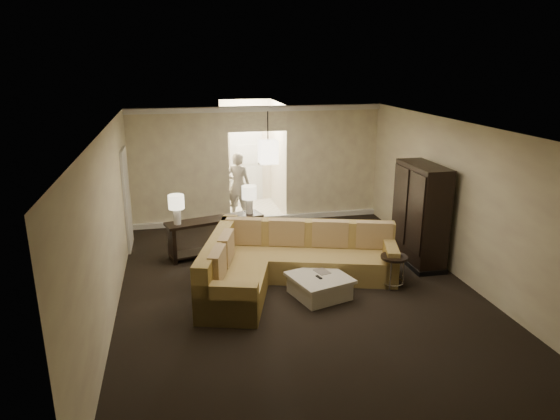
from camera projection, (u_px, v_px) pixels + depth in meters
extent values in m
plane|color=black|center=(298.00, 291.00, 8.62)|extent=(8.00, 8.00, 0.00)
cube|color=beige|center=(258.00, 165.00, 11.96)|extent=(6.00, 0.04, 2.80)
cube|color=beige|center=(408.00, 343.00, 4.47)|extent=(6.00, 0.04, 2.80)
cube|color=beige|center=(109.00, 226.00, 7.61)|extent=(0.04, 8.00, 2.80)
cube|color=beige|center=(463.00, 203.00, 8.82)|extent=(0.04, 8.00, 2.80)
cube|color=silver|center=(300.00, 128.00, 7.81)|extent=(6.00, 8.00, 0.02)
cube|color=silver|center=(258.00, 109.00, 11.52)|extent=(6.00, 0.10, 0.12)
cube|color=silver|center=(259.00, 219.00, 12.30)|extent=(6.00, 0.10, 0.12)
cube|color=silver|center=(127.00, 199.00, 10.34)|extent=(0.05, 0.90, 2.10)
cube|color=silver|center=(252.00, 209.00, 13.30)|extent=(1.40, 2.00, 0.01)
cube|color=#F0E5C4|center=(224.00, 158.00, 12.75)|extent=(0.04, 2.00, 2.80)
cube|color=#F0E5C4|center=(278.00, 156.00, 13.03)|extent=(0.04, 2.00, 2.80)
cube|color=#F0E5C4|center=(246.00, 151.00, 13.83)|extent=(1.40, 0.04, 2.80)
cube|color=silver|center=(246.00, 163.00, 13.90)|extent=(0.90, 0.05, 2.10)
cube|color=olive|center=(306.00, 264.00, 9.18)|extent=(3.38, 1.87, 0.45)
cube|color=olive|center=(234.00, 291.00, 8.09)|extent=(1.37, 1.73, 0.45)
cube|color=olive|center=(307.00, 233.00, 9.38)|extent=(3.18, 1.19, 0.50)
cube|color=olive|center=(218.00, 251.00, 8.49)|extent=(1.00, 2.56, 0.50)
cube|color=olive|center=(389.00, 261.00, 9.03)|extent=(0.49, 0.99, 0.67)
cube|color=olive|center=(226.00, 304.00, 7.44)|extent=(0.99, 0.49, 0.67)
cube|color=olive|center=(244.00, 231.00, 9.42)|extent=(0.69, 0.36, 0.50)
cube|color=olive|center=(287.00, 232.00, 9.35)|extent=(0.69, 0.36, 0.50)
cube|color=olive|center=(330.00, 233.00, 9.29)|extent=(0.69, 0.36, 0.50)
cube|color=olive|center=(374.00, 235.00, 9.22)|extent=(0.69, 0.36, 0.50)
cube|color=olive|center=(226.00, 248.00, 8.58)|extent=(0.35, 0.67, 0.50)
cube|color=olive|center=(217.00, 265.00, 7.86)|extent=(0.35, 0.67, 0.50)
cube|color=beige|center=(319.00, 287.00, 8.39)|extent=(1.01, 1.01, 0.31)
cube|color=beige|center=(320.00, 278.00, 8.34)|extent=(1.12, 1.12, 0.05)
cube|color=black|center=(319.00, 277.00, 8.27)|extent=(0.08, 0.15, 0.02)
cube|color=#B8ABA1|center=(322.00, 271.00, 8.51)|extent=(0.27, 0.32, 0.01)
cube|color=black|center=(215.00, 220.00, 10.03)|extent=(2.03, 0.95, 0.05)
cube|color=black|center=(172.00, 245.00, 9.75)|extent=(0.18, 0.41, 0.72)
cube|color=black|center=(256.00, 231.00, 10.54)|extent=(0.18, 0.41, 0.72)
cube|color=black|center=(216.00, 249.00, 10.22)|extent=(1.93, 0.88, 0.04)
cube|color=black|center=(420.00, 215.00, 9.56)|extent=(0.54, 1.31, 1.96)
cube|color=black|center=(415.00, 213.00, 9.16)|extent=(0.03, 0.58, 1.49)
cube|color=black|center=(400.00, 204.00, 9.77)|extent=(0.03, 0.58, 1.49)
cube|color=black|center=(417.00, 260.00, 9.83)|extent=(0.58, 1.36, 0.09)
cylinder|color=black|center=(394.00, 257.00, 8.60)|extent=(0.47, 0.47, 0.04)
torus|color=silver|center=(392.00, 281.00, 8.73)|extent=(0.39, 0.39, 0.03)
cylinder|color=silver|center=(403.00, 272.00, 8.69)|extent=(0.03, 0.03, 0.55)
cylinder|color=silver|center=(386.00, 269.00, 8.82)|extent=(0.03, 0.03, 0.55)
cylinder|color=silver|center=(390.00, 276.00, 8.52)|extent=(0.03, 0.03, 0.55)
cylinder|color=silver|center=(177.00, 216.00, 9.64)|extent=(0.14, 0.14, 0.31)
cylinder|color=beige|center=(176.00, 202.00, 9.56)|extent=(0.31, 0.31, 0.27)
cylinder|color=silver|center=(249.00, 206.00, 10.31)|extent=(0.14, 0.14, 0.31)
cylinder|color=beige|center=(249.00, 192.00, 10.23)|extent=(0.31, 0.31, 0.27)
cylinder|color=black|center=(268.00, 126.00, 10.42)|extent=(0.02, 0.02, 0.60)
cube|color=#F3E1BD|center=(268.00, 152.00, 10.58)|extent=(0.38, 0.38, 0.48)
imported|color=beige|center=(238.00, 182.00, 12.29)|extent=(0.80, 0.68, 1.86)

